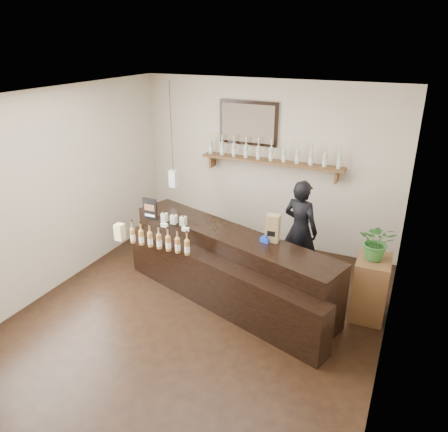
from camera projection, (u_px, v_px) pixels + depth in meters
ground at (200, 314)px, 5.78m from camera, size 5.00×5.00×0.00m
room_shell at (197, 193)px, 5.12m from camera, size 5.00×5.00×5.00m
back_wall_decor at (257, 145)px, 7.15m from camera, size 2.66×0.96×1.69m
counter at (226, 268)px, 6.05m from camera, size 3.33×1.86×1.08m
promo_sign at (150, 209)px, 6.32m from camera, size 0.24×0.03×0.33m
paper_bag at (273, 228)px, 5.64m from camera, size 0.18×0.14×0.37m
tape_dispenser at (265, 240)px, 5.66m from camera, size 0.13×0.08×0.11m
side_cabinet at (370, 287)px, 5.62m from camera, size 0.43×0.58×0.83m
potted_plant at (377, 242)px, 5.37m from camera, size 0.45×0.40×0.48m
shopkeeper at (301, 223)px, 6.41m from camera, size 0.72×0.58×1.72m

